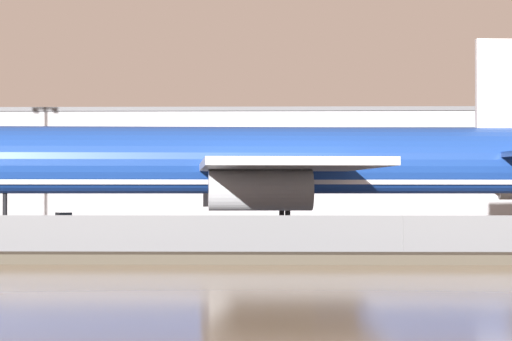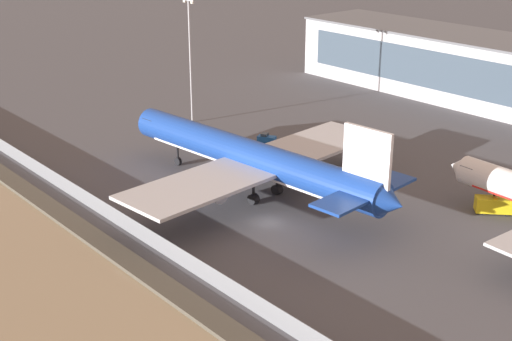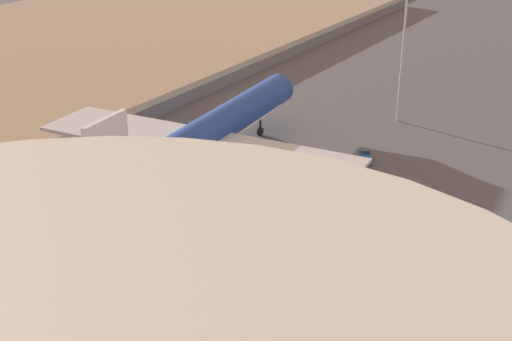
# 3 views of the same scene
# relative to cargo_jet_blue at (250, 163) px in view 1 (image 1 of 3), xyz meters

# --- Properties ---
(ground_plane) EXTENTS (500.00, 500.00, 0.00)m
(ground_plane) POSITION_rel_cargo_jet_blue_xyz_m (8.93, -4.93, -5.65)
(ground_plane) COLOR #4C4C51
(shoreline_seawall) EXTENTS (320.00, 3.00, 0.50)m
(shoreline_seawall) POSITION_rel_cargo_jet_blue_xyz_m (8.93, -25.43, -5.40)
(shoreline_seawall) COLOR #474238
(shoreline_seawall) RESTS_ON ground
(perimeter_fence) EXTENTS (280.00, 0.10, 2.33)m
(perimeter_fence) POSITION_rel_cargo_jet_blue_xyz_m (8.93, -20.93, -4.49)
(perimeter_fence) COLOR slate
(perimeter_fence) RESTS_ON ground
(cargo_jet_blue) EXTENTS (53.28, 46.19, 14.81)m
(cargo_jet_blue) POSITION_rel_cargo_jet_blue_xyz_m (0.00, 0.00, 0.00)
(cargo_jet_blue) COLOR #193D93
(cargo_jet_blue) RESTS_ON ground
(baggage_tug) EXTENTS (3.58, 2.92, 1.80)m
(baggage_tug) POSITION_rel_cargo_jet_blue_xyz_m (-16.23, 16.96, -4.85)
(baggage_tug) COLOR #19519E
(baggage_tug) RESTS_ON ground
(terminal_building) EXTENTS (112.60, 19.57, 13.90)m
(terminal_building) POSITION_rel_cargo_jet_blue_xyz_m (5.13, 69.86, 1.31)
(terminal_building) COLOR #B2B2B7
(terminal_building) RESTS_ON ground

